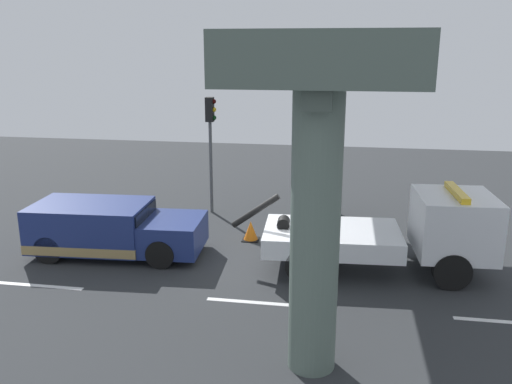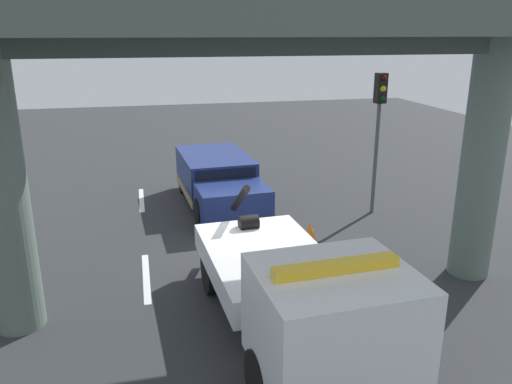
# 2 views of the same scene
# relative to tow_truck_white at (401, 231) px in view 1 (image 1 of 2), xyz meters

# --- Properties ---
(ground_plane) EXTENTS (60.00, 40.00, 0.10)m
(ground_plane) POSITION_rel_tow_truck_white_xyz_m (-3.66, -0.04, -1.25)
(ground_plane) COLOR #2D3033
(lane_stripe_west) EXTENTS (2.60, 0.16, 0.01)m
(lane_stripe_west) POSITION_rel_tow_truck_white_xyz_m (-9.66, -2.62, -1.20)
(lane_stripe_west) COLOR silver
(lane_stripe_west) RESTS_ON ground
(lane_stripe_mid) EXTENTS (2.60, 0.16, 0.01)m
(lane_stripe_mid) POSITION_rel_tow_truck_white_xyz_m (-3.66, -2.62, -1.20)
(lane_stripe_mid) COLOR silver
(lane_stripe_mid) RESTS_ON ground
(lane_stripe_east) EXTENTS (2.60, 0.16, 0.01)m
(lane_stripe_east) POSITION_rel_tow_truck_white_xyz_m (2.34, -2.62, -1.20)
(lane_stripe_east) COLOR silver
(lane_stripe_east) RESTS_ON ground
(tow_truck_white) EXTENTS (7.31, 2.70, 2.46)m
(tow_truck_white) POSITION_rel_tow_truck_white_xyz_m (0.00, 0.00, 0.00)
(tow_truck_white) COLOR white
(tow_truck_white) RESTS_ON ground
(towed_van_green) EXTENTS (5.31, 2.46, 1.58)m
(towed_van_green) POSITION_rel_tow_truck_white_xyz_m (-8.71, -0.05, -0.42)
(towed_van_green) COLOR navy
(towed_van_green) RESTS_ON ground
(overpass_structure) EXTENTS (3.60, 12.12, 6.46)m
(overpass_structure) POSITION_rel_tow_truck_white_xyz_m (-2.16, -0.04, 4.17)
(overpass_structure) COLOR #596B60
(overpass_structure) RESTS_ON ground
(traffic_light_near) EXTENTS (0.39, 0.32, 4.43)m
(traffic_light_near) POSITION_rel_tow_truck_white_xyz_m (-6.64, 4.64, 2.02)
(traffic_light_near) COLOR #515456
(traffic_light_near) RESTS_ON ground
(traffic_cone_orange) EXTENTS (0.54, 0.54, 0.65)m
(traffic_cone_orange) POSITION_rel_tow_truck_white_xyz_m (-4.62, 1.81, -0.89)
(traffic_cone_orange) COLOR orange
(traffic_cone_orange) RESTS_ON ground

